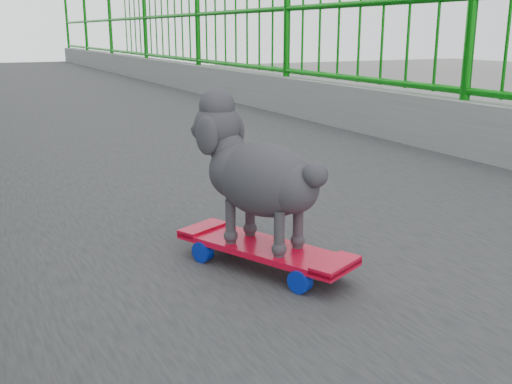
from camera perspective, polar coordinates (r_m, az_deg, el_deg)
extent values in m
cube|color=#2D2D2F|center=(2.87, -1.69, -3.62)|extent=(3.00, 24.00, 0.50)
cube|color=slate|center=(12.34, -19.88, -6.86)|extent=(1.20, 1.20, 6.50)
cube|color=gray|center=(3.59, 19.02, 5.92)|extent=(0.20, 24.00, 0.30)
cylinder|color=#0E8011|center=(12.72, -15.95, 15.34)|extent=(0.06, 0.06, 1.10)
cube|color=red|center=(1.74, 0.75, -5.34)|extent=(0.37, 0.57, 0.02)
cube|color=#99999E|center=(1.65, 5.63, -7.32)|extent=(0.10, 0.07, 0.02)
cylinder|color=#0824B8|center=(1.60, 4.22, -8.47)|extent=(0.05, 0.07, 0.06)
sphere|color=yellow|center=(1.60, 4.22, -8.47)|extent=(0.03, 0.03, 0.03)
cylinder|color=#0824B8|center=(1.71, 6.92, -6.95)|extent=(0.05, 0.07, 0.06)
sphere|color=yellow|center=(1.71, 6.92, -6.95)|extent=(0.03, 0.03, 0.03)
cube|color=#99999E|center=(1.85, -3.58, -4.74)|extent=(0.10, 0.07, 0.02)
cylinder|color=#0824B8|center=(1.81, -5.08, -5.67)|extent=(0.05, 0.07, 0.06)
sphere|color=yellow|center=(1.81, -5.08, -5.67)|extent=(0.03, 0.03, 0.03)
cylinder|color=#0824B8|center=(1.91, -2.15, -4.51)|extent=(0.05, 0.07, 0.06)
sphere|color=yellow|center=(1.91, -2.15, -4.51)|extent=(0.03, 0.03, 0.03)
ellipsoid|color=#312E34|center=(1.68, 0.77, 1.17)|extent=(0.31, 0.36, 0.21)
sphere|color=#312E34|center=(1.76, -3.71, 6.27)|extent=(0.14, 0.14, 0.14)
sphere|color=black|center=(1.83, -5.84, 5.97)|extent=(0.02, 0.02, 0.02)
sphere|color=#312E34|center=(1.57, 5.65, 1.65)|extent=(0.07, 0.07, 0.07)
cylinder|color=#312E34|center=(1.74, -2.44, -2.82)|extent=(0.03, 0.03, 0.13)
cylinder|color=#312E34|center=(1.80, -0.57, -2.14)|extent=(0.03, 0.03, 0.13)
cylinder|color=#312E34|center=(1.63, 2.23, -4.00)|extent=(0.03, 0.03, 0.13)
cylinder|color=#312E34|center=(1.70, 4.02, -3.22)|extent=(0.03, 0.03, 0.13)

